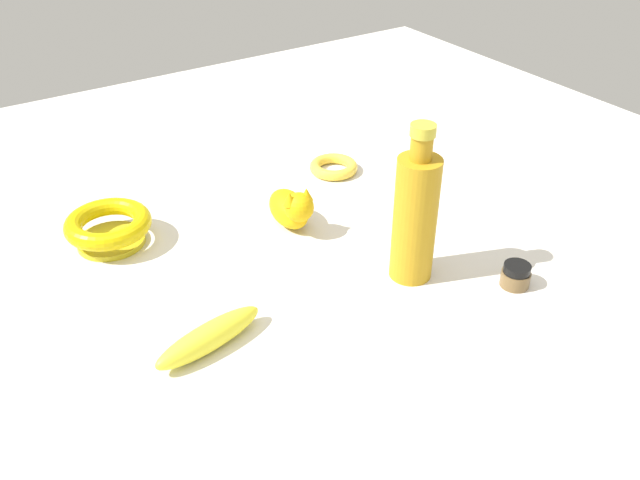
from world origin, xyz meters
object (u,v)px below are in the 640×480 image
(banana, at_px, (209,337))
(bangle, at_px, (334,167))
(bottle_tall, at_px, (415,215))
(bowl, at_px, (109,226))
(nail_polish_jar, at_px, (516,275))
(cat_figurine, at_px, (291,208))

(banana, xyz_separation_m, bangle, (-0.35, 0.45, -0.01))
(banana, xyz_separation_m, bottle_tall, (0.02, 0.35, 0.09))
(bowl, height_order, nail_polish_jar, bowl)
(bangle, distance_m, bottle_tall, 0.39)
(bottle_tall, bearing_deg, nail_polish_jar, 46.70)
(banana, bearing_deg, cat_figurine, 27.53)
(bangle, bearing_deg, bottle_tall, -14.83)
(cat_figurine, bearing_deg, banana, -51.23)
(bowl, xyz_separation_m, nail_polish_jar, (0.47, 0.50, -0.02))
(nail_polish_jar, relative_size, bottle_tall, 0.18)
(nail_polish_jar, bearing_deg, cat_figurine, -148.95)
(bowl, height_order, bangle, bowl)
(nail_polish_jar, bearing_deg, bowl, -133.27)
(cat_figurine, distance_m, banana, 0.34)
(bangle, relative_size, nail_polish_jar, 2.14)
(bowl, height_order, bottle_tall, bottle_tall)
(banana, height_order, bangle, banana)
(cat_figurine, bearing_deg, nail_polish_jar, 31.05)
(cat_figurine, relative_size, bottle_tall, 0.55)
(nail_polish_jar, bearing_deg, bangle, -177.06)
(bowl, distance_m, nail_polish_jar, 0.69)
(banana, height_order, nail_polish_jar, banana)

